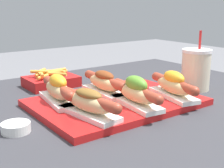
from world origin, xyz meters
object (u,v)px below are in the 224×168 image
Objects in this scene: hot_dog_2 at (174,85)px; hot_dog_3 at (58,90)px; serving_tray at (116,102)px; sauce_bowl at (16,127)px; drink_cup at (196,69)px; hot_dog_0 at (89,103)px; hot_dog_1 at (136,93)px; hot_dog_4 at (104,83)px; fries_basket at (51,80)px.

hot_dog_2 is 0.99× the size of hot_dog_3.
sauce_bowl reaches higher than serving_tray.
hot_dog_2 is at bearing -160.29° from drink_cup.
hot_dog_0 is at bearing -173.77° from drink_cup.
hot_dog_0 is 0.28m from hot_dog_2.
hot_dog_1 is at bearing 178.34° from hot_dog_2.
sauce_bowl is 0.61m from drink_cup.
hot_dog_3 reaches higher than hot_dog_4.
hot_dog_1 is (0.14, -0.01, 0.00)m from hot_dog_0.
fries_basket is at bearing 78.47° from hot_dog_0.
hot_dog_2 is 0.20m from hot_dog_4.
drink_cup is (0.61, 0.00, 0.06)m from sauce_bowl.
drink_cup is at bearing 19.71° from hot_dog_2.
hot_dog_3 is 0.25m from fries_basket.
serving_tray is 0.08m from hot_dog_4.
hot_dog_3 reaches higher than fries_basket.
hot_dog_0 is at bearing -86.13° from hot_dog_3.
hot_dog_4 is at bearing 44.19° from hot_dog_0.
hot_dog_0 reaches higher than sauce_bowl.
hot_dog_2 is 3.25× the size of sauce_bowl.
fries_basket is at bearing 101.03° from serving_tray.
drink_cup is (0.17, 0.06, 0.02)m from hot_dog_2.
hot_dog_3 is 3.29× the size of sauce_bowl.
hot_dog_3 is 1.26× the size of fries_basket.
drink_cup is (0.31, -0.02, 0.06)m from serving_tray.
drink_cup reaches higher than hot_dog_2.
drink_cup is at bearing -11.30° from hot_dog_3.
hot_dog_2 is at bearing -27.79° from hot_dog_3.
hot_dog_2 is (0.14, -0.08, 0.04)m from serving_tray.
hot_dog_4 is (0.01, 0.07, 0.04)m from serving_tray.
serving_tray is at bearing 95.73° from hot_dog_1.
hot_dog_0 reaches higher than serving_tray.
hot_dog_1 is 0.14m from hot_dog_2.
hot_dog_4 reaches higher than fries_basket.
hot_dog_1 is at bearing -84.27° from serving_tray.
drink_cup is (0.31, -0.09, 0.02)m from hot_dog_4.
hot_dog_3 is (-0.15, 0.15, -0.00)m from hot_dog_1.
serving_tray is 0.32m from drink_cup.
hot_dog_3 is at bearing 153.32° from serving_tray.
hot_dog_3 is at bearing 31.47° from sauce_bowl.
hot_dog_1 is at bearing -89.31° from hot_dog_4.
hot_dog_2 is 0.98× the size of hot_dog_4.
hot_dog_0 is 1.26× the size of fries_basket.
drink_cup reaches higher than fries_basket.
hot_dog_4 is at bearing 133.38° from hot_dog_2.
hot_dog_4 reaches higher than hot_dog_0.
hot_dog_4 is at bearing 164.27° from drink_cup.
hot_dog_3 reaches higher than serving_tray.
hot_dog_1 is at bearing -10.13° from sauce_bowl.
hot_dog_2 is (0.28, -0.01, 0.00)m from hot_dog_0.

